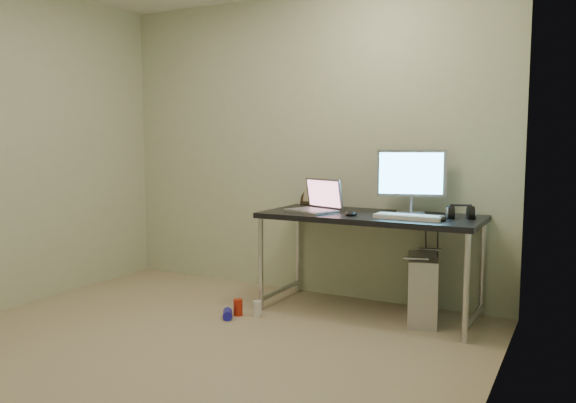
# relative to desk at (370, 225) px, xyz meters

# --- Properties ---
(floor) EXTENTS (3.50, 3.50, 0.00)m
(floor) POSITION_rel_desk_xyz_m (-0.74, -1.40, -0.67)
(floor) COLOR tan
(floor) RESTS_ON ground
(wall_back) EXTENTS (3.50, 0.02, 2.50)m
(wall_back) POSITION_rel_desk_xyz_m (-0.74, 0.35, 0.58)
(wall_back) COLOR beige
(wall_back) RESTS_ON ground
(wall_right) EXTENTS (0.02, 3.50, 2.50)m
(wall_right) POSITION_rel_desk_xyz_m (1.01, -1.40, 0.58)
(wall_right) COLOR beige
(wall_right) RESTS_ON ground
(desk) EXTENTS (1.59, 0.70, 0.75)m
(desk) POSITION_rel_desk_xyz_m (0.00, 0.00, 0.00)
(desk) COLOR black
(desk) RESTS_ON ground
(tower_computer) EXTENTS (0.31, 0.49, 0.50)m
(tower_computer) POSITION_rel_desk_xyz_m (0.40, 0.00, -0.44)
(tower_computer) COLOR silver
(tower_computer) RESTS_ON ground
(cable_a) EXTENTS (0.01, 0.16, 0.69)m
(cable_a) POSITION_rel_desk_xyz_m (0.35, 0.30, -0.27)
(cable_a) COLOR black
(cable_a) RESTS_ON ground
(cable_b) EXTENTS (0.02, 0.11, 0.71)m
(cable_b) POSITION_rel_desk_xyz_m (0.44, 0.28, -0.29)
(cable_b) COLOR black
(cable_b) RESTS_ON ground
(can_red) EXTENTS (0.09, 0.09, 0.12)m
(can_red) POSITION_rel_desk_xyz_m (-0.83, -0.51, -0.61)
(can_red) COLOR red
(can_red) RESTS_ON ground
(can_white) EXTENTS (0.08, 0.08, 0.12)m
(can_white) POSITION_rel_desk_xyz_m (-0.69, -0.47, -0.61)
(can_white) COLOR white
(can_white) RESTS_ON ground
(can_blue) EXTENTS (0.13, 0.14, 0.07)m
(can_blue) POSITION_rel_desk_xyz_m (-0.86, -0.61, -0.64)
(can_blue) COLOR #1F1BBC
(can_blue) RESTS_ON ground
(laptop) EXTENTS (0.44, 0.40, 0.25)m
(laptop) POSITION_rel_desk_xyz_m (-0.41, -0.06, 0.14)
(laptop) COLOR #B0AFB7
(laptop) RESTS_ON desk
(monitor) EXTENTS (0.49, 0.20, 0.47)m
(monitor) POSITION_rel_desk_xyz_m (0.25, 0.17, 0.36)
(monitor) COLOR #B0AFB7
(monitor) RESTS_ON desk
(keyboard) EXTENTS (0.47, 0.16, 0.03)m
(keyboard) POSITION_rel_desk_xyz_m (0.32, -0.13, 0.09)
(keyboard) COLOR white
(keyboard) RESTS_ON desk
(mouse_right) EXTENTS (0.08, 0.12, 0.04)m
(mouse_right) POSITION_rel_desk_xyz_m (0.54, -0.12, 0.10)
(mouse_right) COLOR black
(mouse_right) RESTS_ON desk
(mouse_left) EXTENTS (0.09, 0.13, 0.04)m
(mouse_left) POSITION_rel_desk_xyz_m (-0.09, -0.14, 0.10)
(mouse_left) COLOR black
(mouse_left) RESTS_ON desk
(headphones) EXTENTS (0.21, 0.12, 0.12)m
(headphones) POSITION_rel_desk_xyz_m (0.63, 0.07, 0.11)
(headphones) COLOR black
(headphones) RESTS_ON desk
(picture_frame) EXTENTS (0.25, 0.14, 0.20)m
(picture_frame) POSITION_rel_desk_xyz_m (-0.63, 0.32, 0.18)
(picture_frame) COLOR black
(picture_frame) RESTS_ON desk
(webcam) EXTENTS (0.05, 0.04, 0.13)m
(webcam) POSITION_rel_desk_xyz_m (-0.43, 0.28, 0.17)
(webcam) COLOR silver
(webcam) RESTS_ON desk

